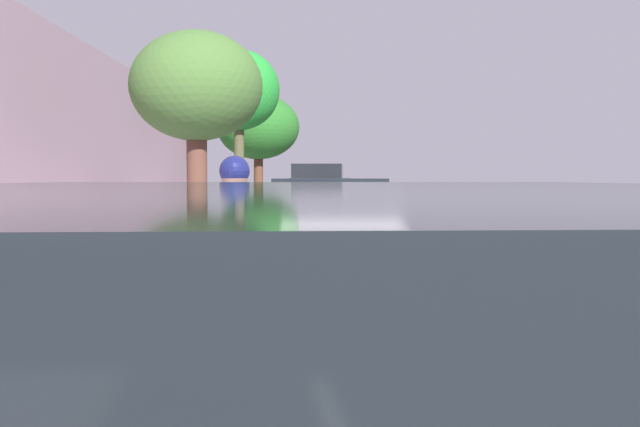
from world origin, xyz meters
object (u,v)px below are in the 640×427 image
object	(u,v)px
bicycle_at_curb	(254,321)
street_tree_mid_block	(239,92)
parked_sedan_silver_mid	(328,231)
cyclist_with_backpack	(233,233)
street_tree_near_cyclist	(258,128)
parked_suv_red_nearest	(319,192)
parked_sedan_green_second	(319,207)
fire_hydrant	(259,216)
street_tree_far_end	(196,89)

from	to	relation	value
bicycle_at_curb	street_tree_mid_block	xyz separation A→B (m)	(1.82, -17.51, 3.84)
parked_sedan_silver_mid	cyclist_with_backpack	distance (m)	4.49
parked_sedan_silver_mid	street_tree_mid_block	distance (m)	13.37
bicycle_at_curb	street_tree_near_cyclist	xyz separation A→B (m)	(1.82, -25.96, 3.29)
bicycle_at_curb	parked_suv_red_nearest	bearing A→B (deg)	-92.02
parked_sedan_silver_mid	cyclist_with_backpack	size ratio (longest dim) A/B	2.56
parked_suv_red_nearest	parked_sedan_green_second	size ratio (longest dim) A/B	1.09
parked_sedan_green_second	street_tree_near_cyclist	world-z (taller)	street_tree_near_cyclist
parked_suv_red_nearest	parked_sedan_silver_mid	world-z (taller)	parked_suv_red_nearest
parked_suv_red_nearest	fire_hydrant	xyz separation A→B (m)	(1.61, 6.96, -0.48)
parked_sedan_green_second	street_tree_mid_block	world-z (taller)	street_tree_mid_block
bicycle_at_curb	street_tree_near_cyclist	distance (m)	26.24
parked_suv_red_nearest	street_tree_far_end	distance (m)	11.72
cyclist_with_backpack	fire_hydrant	bearing A→B (deg)	-86.91
street_tree_far_end	street_tree_near_cyclist	bearing A→B (deg)	-90.00
parked_sedan_silver_mid	street_tree_far_end	xyz separation A→B (m)	(2.52, -4.03, 2.54)
cyclist_with_backpack	fire_hydrant	size ratio (longest dim) A/B	2.05
bicycle_at_curb	fire_hydrant	xyz separation A→B (m)	(0.90, -13.15, 0.17)
cyclist_with_backpack	street_tree_far_end	xyz separation A→B (m)	(1.60, -8.41, 2.24)
parked_sedan_silver_mid	street_tree_near_cyclist	size ratio (longest dim) A/B	0.89
bicycle_at_curb	street_tree_far_end	xyz separation A→B (m)	(1.82, -8.88, 2.91)
parked_sedan_silver_mid	cyclist_with_backpack	xyz separation A→B (m)	(0.92, 4.38, 0.30)
parked_sedan_silver_mid	street_tree_near_cyclist	world-z (taller)	street_tree_near_cyclist
street_tree_near_cyclist	fire_hydrant	size ratio (longest dim) A/B	5.90
street_tree_mid_block	street_tree_far_end	world-z (taller)	street_tree_mid_block
parked_sedan_green_second	street_tree_far_end	xyz separation A→B (m)	(2.49, 4.97, 2.54)
parked_sedan_green_second	street_tree_mid_block	size ratio (longest dim) A/B	0.81
parked_sedan_green_second	cyclist_with_backpack	xyz separation A→B (m)	(0.89, 13.38, 0.30)
cyclist_with_backpack	parked_sedan_green_second	bearing A→B (deg)	-93.79
parked_sedan_green_second	parked_sedan_silver_mid	xyz separation A→B (m)	(-0.03, 9.00, 0.00)
parked_sedan_green_second	parked_suv_red_nearest	bearing A→B (deg)	-90.34
street_tree_near_cyclist	street_tree_mid_block	distance (m)	8.47
street_tree_near_cyclist	fire_hydrant	bearing A→B (deg)	94.10
bicycle_at_curb	street_tree_far_end	distance (m)	9.52
parked_sedan_green_second	street_tree_near_cyclist	bearing A→B (deg)	-78.40
cyclist_with_backpack	street_tree_near_cyclist	bearing A→B (deg)	-86.40
parked_suv_red_nearest	street_tree_mid_block	bearing A→B (deg)	45.74
parked_sedan_silver_mid	parked_suv_red_nearest	bearing A→B (deg)	-90.03
bicycle_at_curb	cyclist_with_backpack	xyz separation A→B (m)	(0.21, -0.47, 0.68)
parked_sedan_green_second	bicycle_at_curb	xyz separation A→B (m)	(0.67, 13.85, -0.38)
bicycle_at_curb	fire_hydrant	distance (m)	13.18
fire_hydrant	street_tree_far_end	bearing A→B (deg)	77.83
cyclist_with_backpack	street_tree_near_cyclist	world-z (taller)	street_tree_near_cyclist
parked_sedan_silver_mid	cyclist_with_backpack	world-z (taller)	cyclist_with_backpack
bicycle_at_curb	street_tree_far_end	world-z (taller)	street_tree_far_end
parked_suv_red_nearest	cyclist_with_backpack	distance (m)	19.66
parked_sedan_green_second	street_tree_far_end	distance (m)	6.11
parked_sedan_green_second	fire_hydrant	distance (m)	1.73
street_tree_mid_block	fire_hydrant	size ratio (longest dim) A/B	6.43
parked_sedan_silver_mid	bicycle_at_curb	distance (m)	4.92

